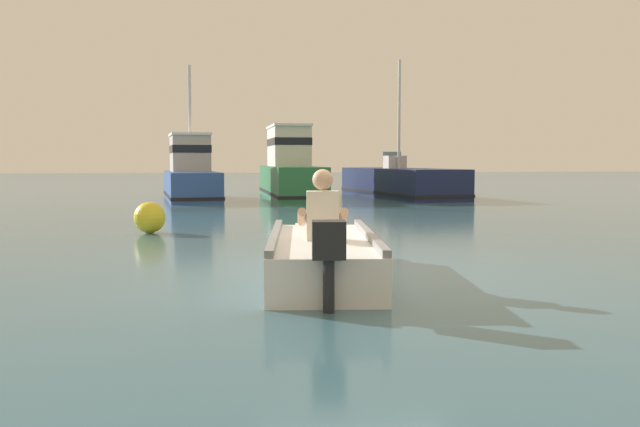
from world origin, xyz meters
TOP-DOWN VIEW (x-y plane):
  - ground_plane at (0.00, 0.00)m, footprint 120.00×120.00m
  - rowboat_with_person at (-0.60, -0.29)m, footprint 1.50×3.73m
  - moored_boat_blue at (-2.36, 14.70)m, footprint 2.02×4.96m
  - moored_boat_green at (0.92, 15.31)m, footprint 1.62×6.48m
  - moored_boat_navy at (4.75, 15.18)m, footprint 2.95×6.74m
  - mooring_buoy at (-2.84, 4.67)m, footprint 0.55×0.55m

SIDE VIEW (x-z plane):
  - ground_plane at x=0.00m, z-range 0.00..0.00m
  - rowboat_with_person at x=-0.60m, z-range -0.34..0.85m
  - mooring_buoy at x=-2.84m, z-range 0.00..0.55m
  - moored_boat_navy at x=4.75m, z-range -1.87..2.83m
  - moored_boat_blue at x=-2.36m, z-range -1.35..2.93m
  - moored_boat_green at x=0.92m, z-range -0.32..2.13m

